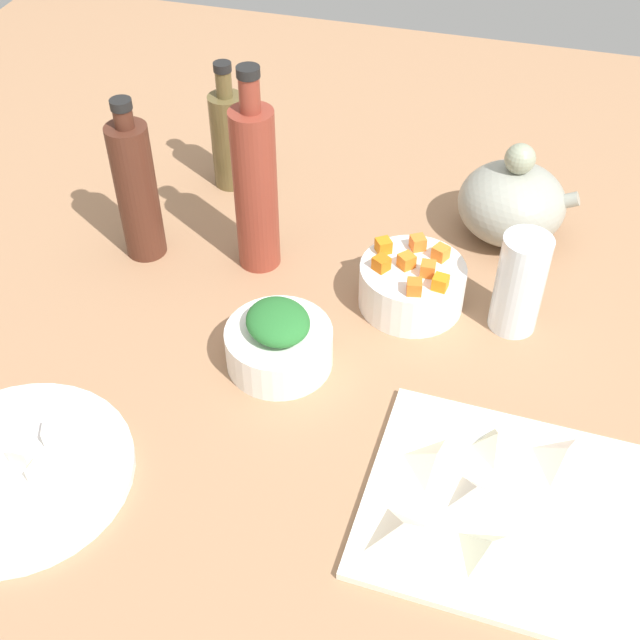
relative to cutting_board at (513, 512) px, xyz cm
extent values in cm
cube|color=#A17653|center=(-25.46, 17.60, -2.00)|extent=(190.00, 190.00, 3.00)
cube|color=white|center=(0.00, 0.00, 0.00)|extent=(30.98, 26.11, 1.00)
cylinder|color=white|center=(-51.22, -9.52, 0.10)|extent=(24.70, 24.70, 1.20)
cylinder|color=white|center=(-29.60, 14.22, 2.07)|extent=(12.88, 12.88, 5.14)
cylinder|color=white|center=(-16.42, 29.14, 2.52)|extent=(13.62, 13.62, 6.04)
ellipsoid|color=#9A9C8E|center=(-6.00, 47.42, 5.01)|extent=(15.00, 14.86, 11.03)
sphere|color=#969E83|center=(-6.00, 47.42, 12.21)|extent=(4.20, 4.20, 4.20)
cylinder|color=#9A9C8E|center=(0.37, 47.42, 6.39)|extent=(5.38, 2.00, 3.93)
cylinder|color=#4C261A|center=(-54.32, 29.93, 9.31)|extent=(5.53, 5.53, 19.61)
cylinder|color=#4C261A|center=(-54.32, 29.93, 20.38)|extent=(2.49, 2.49, 2.53)
cylinder|color=black|center=(-54.32, 29.93, 22.25)|extent=(2.77, 2.77, 1.20)
cylinder|color=brown|center=(-38.25, 32.12, 11.01)|extent=(5.71, 5.71, 23.02)
cylinder|color=brown|center=(-38.25, 32.12, 24.76)|extent=(2.57, 2.57, 4.48)
cylinder|color=black|center=(-38.25, 32.12, 27.60)|extent=(2.86, 2.86, 1.20)
cylinder|color=brown|center=(-48.75, 49.34, 6.87)|extent=(5.23, 5.23, 14.75)
cylinder|color=brown|center=(-48.75, 49.34, 16.21)|extent=(2.36, 2.36, 3.92)
cylinder|color=black|center=(-48.75, 49.34, 18.77)|extent=(2.62, 2.62, 1.20)
cylinder|color=white|center=(-3.21, 28.72, 6.27)|extent=(6.04, 6.04, 13.55)
cube|color=orange|center=(-13.52, 31.87, 6.44)|extent=(2.42, 2.42, 1.80)
cube|color=orange|center=(-20.32, 27.69, 6.44)|extent=(2.48, 2.48, 1.80)
cube|color=orange|center=(-14.51, 28.23, 6.44)|extent=(1.89, 1.89, 1.80)
cube|color=orange|center=(-15.48, 24.40, 6.44)|extent=(2.13, 2.13, 1.80)
cube|color=orange|center=(-16.71, 33.13, 6.44)|extent=(2.47, 2.47, 1.80)
cube|color=orange|center=(-17.38, 29.05, 6.44)|extent=(2.54, 2.54, 1.80)
cube|color=orange|center=(-12.56, 26.06, 6.44)|extent=(2.04, 2.04, 1.80)
cube|color=orange|center=(-20.85, 31.31, 6.44)|extent=(2.51, 2.51, 1.80)
ellipsoid|color=#286E2E|center=(-29.60, 14.22, 6.23)|extent=(11.01, 11.15, 3.16)
cube|color=white|center=(-47.73, -9.82, 1.80)|extent=(2.32, 2.32, 2.20)
cube|color=white|center=(-49.13, -4.71, 1.80)|extent=(2.87, 2.87, 2.20)
cube|color=white|center=(-50.24, -12.42, 1.80)|extent=(2.91, 2.91, 2.20)
cube|color=white|center=(-51.11, -7.95, 1.80)|extent=(2.23, 2.23, 2.20)
pyramid|color=beige|center=(-4.02, -0.22, 1.80)|extent=(6.00, 6.20, 2.61)
pyramid|color=beige|center=(-8.59, 3.28, 1.50)|extent=(5.84, 5.94, 2.00)
pyramid|color=beige|center=(4.54, 7.36, 1.75)|extent=(6.65, 6.81, 2.50)
pyramid|color=beige|center=(-1.76, -6.15, 1.86)|extent=(6.92, 6.65, 2.71)
pyramid|color=beige|center=(-10.22, -6.76, 2.09)|extent=(7.82, 7.82, 3.17)
pyramid|color=beige|center=(-2.81, 7.16, 1.85)|extent=(4.04, 4.44, 2.70)
camera|label=1|loc=(-6.00, -51.10, 71.36)|focal=45.96mm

